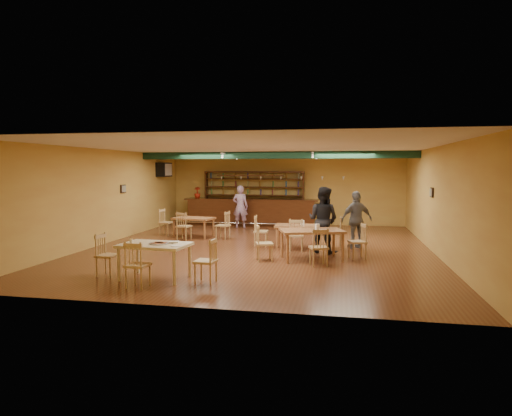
% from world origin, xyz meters
% --- Properties ---
extents(floor, '(12.00, 12.00, 0.00)m').
position_xyz_m(floor, '(0.00, 0.00, 0.00)').
color(floor, '#592E19').
rests_on(floor, ground).
extents(ceiling_beam, '(10.00, 0.30, 0.25)m').
position_xyz_m(ceiling_beam, '(0.00, 2.80, 2.87)').
color(ceiling_beam, black).
rests_on(ceiling_beam, ceiling).
extents(track_rail_left, '(0.05, 2.50, 0.05)m').
position_xyz_m(track_rail_left, '(-1.80, 3.40, 2.94)').
color(track_rail_left, silver).
rests_on(track_rail_left, ceiling).
extents(track_rail_right, '(0.05, 2.50, 0.05)m').
position_xyz_m(track_rail_right, '(1.40, 3.40, 2.94)').
color(track_rail_right, silver).
rests_on(track_rail_right, ceiling).
extents(ac_unit, '(0.34, 0.70, 0.48)m').
position_xyz_m(ac_unit, '(-4.80, 4.20, 2.35)').
color(ac_unit, silver).
rests_on(ac_unit, wall_left).
extents(picture_left, '(0.04, 0.34, 0.28)m').
position_xyz_m(picture_left, '(-4.97, 1.00, 1.70)').
color(picture_left, black).
rests_on(picture_left, wall_left).
extents(picture_right, '(0.04, 0.34, 0.28)m').
position_xyz_m(picture_right, '(4.97, 0.50, 1.70)').
color(picture_right, black).
rests_on(picture_right, wall_right).
extents(bar_counter, '(5.62, 0.85, 1.13)m').
position_xyz_m(bar_counter, '(-1.34, 5.15, 0.56)').
color(bar_counter, '#38170B').
rests_on(bar_counter, ground).
extents(back_bar_hutch, '(4.35, 0.40, 2.28)m').
position_xyz_m(back_bar_hutch, '(-1.34, 5.78, 1.14)').
color(back_bar_hutch, '#38170B').
rests_on(back_bar_hutch, ground).
extents(poinsettia, '(0.34, 0.34, 0.48)m').
position_xyz_m(poinsettia, '(-3.70, 5.15, 1.37)').
color(poinsettia, '#A8200F').
rests_on(poinsettia, bar_counter).
extents(dining_table_a, '(1.49, 1.06, 0.68)m').
position_xyz_m(dining_table_a, '(-2.68, 1.68, 0.34)').
color(dining_table_a, brown).
rests_on(dining_table_a, ground).
extents(dining_table_b, '(1.38, 0.87, 0.68)m').
position_xyz_m(dining_table_b, '(1.10, 0.35, 0.34)').
color(dining_table_b, brown).
rests_on(dining_table_b, ground).
extents(dining_table_d, '(1.81, 1.40, 0.80)m').
position_xyz_m(dining_table_d, '(1.65, -1.53, 0.40)').
color(dining_table_d, brown).
rests_on(dining_table_d, ground).
extents(near_table, '(1.51, 1.04, 0.77)m').
position_xyz_m(near_table, '(-1.53, -4.24, 0.39)').
color(near_table, '#CAB688').
rests_on(near_table, ground).
extents(pizza_tray, '(0.43, 0.43, 0.01)m').
position_xyz_m(pizza_tray, '(-1.42, -4.24, 0.78)').
color(pizza_tray, silver).
rests_on(pizza_tray, near_table).
extents(parmesan_shaker, '(0.08, 0.08, 0.11)m').
position_xyz_m(parmesan_shaker, '(-1.99, -4.40, 0.83)').
color(parmesan_shaker, '#EAE5C6').
rests_on(parmesan_shaker, near_table).
extents(napkin_stack, '(0.23, 0.19, 0.03)m').
position_xyz_m(napkin_stack, '(-1.17, -4.04, 0.79)').
color(napkin_stack, white).
rests_on(napkin_stack, near_table).
extents(pizza_server, '(0.33, 0.21, 0.00)m').
position_xyz_m(pizza_server, '(-1.27, -4.19, 0.79)').
color(pizza_server, silver).
rests_on(pizza_server, pizza_tray).
extents(side_plate, '(0.24, 0.24, 0.01)m').
position_xyz_m(side_plate, '(-0.96, -4.45, 0.78)').
color(side_plate, white).
rests_on(side_plate, near_table).
extents(patron_bar, '(0.64, 0.43, 1.72)m').
position_xyz_m(patron_bar, '(-1.61, 4.33, 0.86)').
color(patron_bar, '#88479A').
rests_on(patron_bar, ground).
extents(patron_right_a, '(1.13, 1.03, 1.88)m').
position_xyz_m(patron_right_a, '(1.90, -0.45, 0.94)').
color(patron_right_a, black).
rests_on(patron_right_a, ground).
extents(patron_right_b, '(1.09, 0.82, 1.72)m').
position_xyz_m(patron_right_b, '(2.85, 0.47, 0.86)').
color(patron_right_b, gray).
rests_on(patron_right_b, ground).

